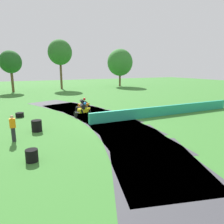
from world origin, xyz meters
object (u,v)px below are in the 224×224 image
object	(u,v)px
motorcycle_lead_yellow	(84,110)
tire_stack_mid_b	(20,115)
track_marshal	(13,128)
motorcycle_chase_orange	(84,105)
tire_stack_near	(32,155)
tire_stack_mid_a	(37,126)

from	to	relation	value
motorcycle_lead_yellow	tire_stack_mid_b	bearing A→B (deg)	156.07
motorcycle_lead_yellow	tire_stack_mid_b	world-z (taller)	motorcycle_lead_yellow
motorcycle_lead_yellow	track_marshal	world-z (taller)	track_marshal
motorcycle_lead_yellow	motorcycle_chase_orange	size ratio (longest dim) A/B	1.01
tire_stack_mid_b	tire_stack_near	bearing A→B (deg)	-89.63
motorcycle_chase_orange	track_marshal	xyz separation A→B (m)	(-6.67, -6.65, 0.16)
tire_stack_near	track_marshal	distance (m)	3.53
tire_stack_mid_a	track_marshal	xyz separation A→B (m)	(-1.50, -1.51, 0.42)
tire_stack_mid_a	tire_stack_mid_b	world-z (taller)	tire_stack_mid_a
motorcycle_lead_yellow	tire_stack_near	distance (m)	9.39
tire_stack_near	tire_stack_mid_a	world-z (taller)	tire_stack_mid_a
tire_stack_near	tire_stack_mid_a	xyz separation A→B (m)	(0.80, 4.94, 0.10)
motorcycle_chase_orange	tire_stack_mid_a	distance (m)	7.29
motorcycle_chase_orange	tire_stack_mid_b	size ratio (longest dim) A/B	2.39
motorcycle_chase_orange	track_marshal	distance (m)	9.42
tire_stack_mid_a	tire_stack_mid_b	size ratio (longest dim) A/B	1.13
motorcycle_lead_yellow	tire_stack_mid_a	bearing A→B (deg)	-146.97
motorcycle_lead_yellow	tire_stack_mid_b	size ratio (longest dim) A/B	2.41
tire_stack_near	tire_stack_mid_a	distance (m)	5.00
track_marshal	motorcycle_chase_orange	bearing A→B (deg)	44.95
motorcycle_lead_yellow	motorcycle_chase_orange	world-z (taller)	motorcycle_chase_orange
motorcycle_lead_yellow	tire_stack_mid_a	distance (m)	5.27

